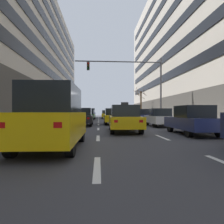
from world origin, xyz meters
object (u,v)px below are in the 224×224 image
at_px(taxi_driving_2, 106,114).
at_px(car_parked_3, 142,116).
at_px(street_tree_2, 70,103).
at_px(street_tree_3, 62,101).
at_px(taxi_driving_5, 113,116).
at_px(car_driving_6, 89,115).
at_px(car_parked_1, 192,120).
at_px(street_tree_1, 141,103).
at_px(pedestrian_0, 154,113).
at_px(pedestrian_1, 176,114).
at_px(taxi_driving_0, 124,119).
at_px(taxi_driving_3, 54,117).
at_px(car_driving_1, 91,113).
at_px(traffic_signal_0, 136,78).
at_px(car_parked_2, 159,118).
at_px(car_driving_4, 83,117).

height_order(taxi_driving_2, car_parked_3, taxi_driving_2).
xyz_separation_m(street_tree_2, street_tree_3, (-0.01, -6.61, -0.02)).
distance_m(taxi_driving_5, car_driving_6, 12.00).
bearing_deg(car_parked_1, street_tree_1, 84.45).
height_order(pedestrian_0, pedestrian_1, pedestrian_0).
xyz_separation_m(taxi_driving_0, car_parked_1, (3.64, -1.64, -0.03)).
xyz_separation_m(taxi_driving_2, taxi_driving_5, (0.03, -18.30, 0.02)).
height_order(taxi_driving_3, car_parked_1, taxi_driving_3).
xyz_separation_m(car_driving_1, street_tree_2, (-2.91, -10.12, 1.62)).
bearing_deg(taxi_driving_0, traffic_signal_0, 74.19).
bearing_deg(pedestrian_1, car_parked_2, -123.61).
height_order(taxi_driving_2, taxi_driving_5, taxi_driving_5).
xyz_separation_m(pedestrian_0, pedestrian_1, (0.86, -6.05, -0.00)).
bearing_deg(taxi_driving_3, street_tree_1, 71.71).
relative_size(taxi_driving_0, street_tree_1, 0.81).
relative_size(car_parked_3, street_tree_2, 0.86).
bearing_deg(pedestrian_0, taxi_driving_5, -128.37).
relative_size(taxi_driving_2, pedestrian_1, 2.65).
relative_size(car_driving_6, car_parked_3, 1.00).
xyz_separation_m(car_driving_4, street_tree_1, (9.09, 16.77, 2.01)).
height_order(taxi_driving_0, street_tree_2, street_tree_2).
relative_size(car_driving_4, car_driving_6, 0.99).
bearing_deg(taxi_driving_0, street_tree_3, 116.79).
distance_m(taxi_driving_2, traffic_signal_0, 18.18).
bearing_deg(street_tree_1, street_tree_3, -139.80).
bearing_deg(street_tree_1, car_parked_3, -101.61).
bearing_deg(taxi_driving_3, taxi_driving_0, 58.86).
bearing_deg(car_driving_1, street_tree_3, -99.91).
xyz_separation_m(car_driving_1, car_driving_6, (0.08, -9.77, -0.21)).
height_order(taxi_driving_0, taxi_driving_5, taxi_driving_0).
height_order(taxi_driving_3, street_tree_3, street_tree_3).
height_order(car_parked_3, street_tree_2, street_tree_2).
distance_m(taxi_driving_2, taxi_driving_5, 18.30).
bearing_deg(traffic_signal_0, street_tree_1, 75.66).
bearing_deg(car_driving_6, car_parked_2, -65.39).
bearing_deg(pedestrian_1, taxi_driving_0, -126.51).
height_order(taxi_driving_5, car_parked_1, taxi_driving_5).
xyz_separation_m(taxi_driving_5, street_tree_2, (-5.99, 11.27, 1.82)).
xyz_separation_m(car_driving_4, street_tree_2, (-3.05, 13.11, 1.83)).
distance_m(car_driving_4, traffic_signal_0, 7.37).
bearing_deg(taxi_driving_3, car_parked_3, 67.34).
xyz_separation_m(taxi_driving_2, street_tree_1, (6.18, -3.37, 2.02)).
height_order(car_parked_1, street_tree_2, street_tree_2).
distance_m(car_parked_3, pedestrian_1, 3.92).
bearing_deg(street_tree_2, taxi_driving_2, 49.68).
xyz_separation_m(street_tree_1, pedestrian_1, (1.41, -12.51, -1.74)).
relative_size(car_driving_1, pedestrian_0, 2.61).
xyz_separation_m(taxi_driving_0, street_tree_3, (-6.17, 12.23, 1.77)).
distance_m(car_parked_1, pedestrian_0, 17.92).
distance_m(car_driving_1, street_tree_1, 11.41).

